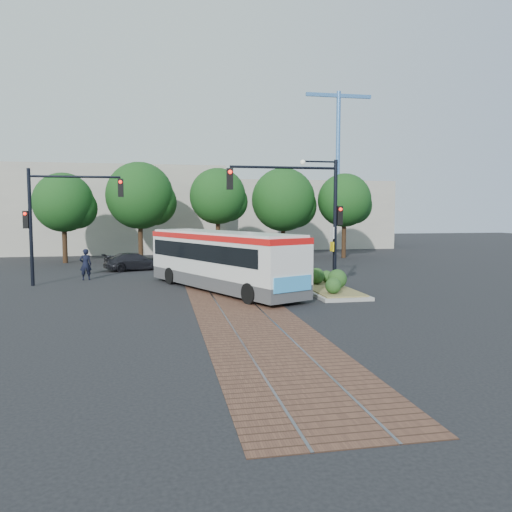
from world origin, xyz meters
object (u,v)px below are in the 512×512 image
object	(u,v)px
traffic_island	(329,285)
city_bus	(221,258)
officer	(86,264)
signal_pole_main	(310,204)
parked_car	(135,262)
signal_pole_left	(53,211)

from	to	relation	value
traffic_island	city_bus	bearing A→B (deg)	162.51
city_bus	officer	world-z (taller)	city_bus
signal_pole_main	officer	distance (m)	13.21
city_bus	traffic_island	world-z (taller)	city_bus
city_bus	traffic_island	distance (m)	5.35
traffic_island	parked_car	bearing A→B (deg)	130.81
officer	signal_pole_main	bearing A→B (deg)	136.14
signal_pole_left	parked_car	distance (m)	7.85
signal_pole_main	parked_car	distance (m)	14.28
signal_pole_main	officer	world-z (taller)	signal_pole_main
traffic_island	parked_car	size ratio (longest dim) A/B	1.32
city_bus	traffic_island	bearing A→B (deg)	-42.75
parked_car	officer	bearing A→B (deg)	130.95
signal_pole_main	signal_pole_left	size ratio (longest dim) A/B	1.00
city_bus	parked_car	bearing A→B (deg)	90.35
traffic_island	officer	distance (m)	13.68
signal_pole_left	parked_car	bearing A→B (deg)	58.57
traffic_island	officer	size ratio (longest dim) A/B	2.97
signal_pole_main	city_bus	bearing A→B (deg)	159.80
traffic_island	signal_pole_left	distance (m)	14.50
traffic_island	signal_pole_main	bearing A→B (deg)	174.64
signal_pole_left	traffic_island	bearing A→B (deg)	-20.36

